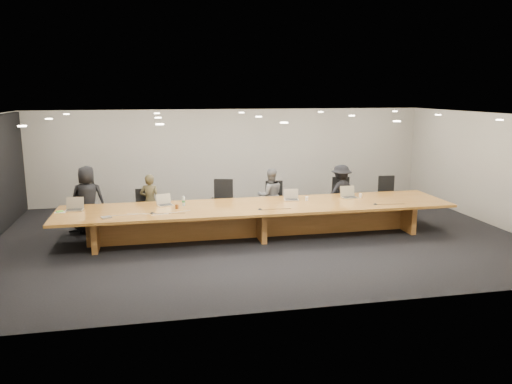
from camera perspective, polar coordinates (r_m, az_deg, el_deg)
ground at (r=11.67m, az=0.30°, el=-5.10°), size 12.00×12.00×0.00m
back_wall at (r=15.25m, az=-2.82°, el=4.18°), size 12.00×0.02×2.80m
conference_table at (r=11.54m, az=0.30°, el=-2.62°), size 9.00×1.80×0.75m
chair_far_left at (r=12.71m, az=-19.29°, el=-1.99°), size 0.62×0.62×1.02m
chair_left at (r=12.49m, az=-12.48°, el=-1.91°), size 0.58×0.58×1.00m
chair_mid_left at (r=12.61m, az=-3.83°, el=-1.17°), size 0.71×0.71×1.16m
chair_mid_right at (r=12.87m, az=2.22°, el=-1.10°), size 0.58×0.58×1.06m
chair_right at (r=13.46m, az=9.75°, el=-0.63°), size 0.66×0.66×1.09m
chair_far_right at (r=14.05m, az=14.94°, el=-0.39°), size 0.58×0.58×1.07m
person_a at (r=12.50m, az=-18.68°, el=-0.80°), size 0.82×0.57×1.61m
person_b at (r=12.44m, az=-12.00°, el=-1.08°), size 0.57×0.45×1.36m
person_c at (r=12.79m, az=1.64°, el=-0.40°), size 0.68×0.54×1.40m
person_d at (r=13.30m, az=9.67°, el=0.00°), size 1.05×0.78×1.45m
laptop_a at (r=11.64m, az=-20.10°, el=-1.31°), size 0.39×0.29×0.29m
laptop_b at (r=11.60m, az=-10.34°, el=-0.90°), size 0.40×0.33×0.27m
laptop_d at (r=12.00m, az=4.09°, el=-0.32°), size 0.38×0.30×0.27m
laptop_e at (r=12.44m, az=10.65°, el=-0.01°), size 0.38×0.29×0.29m
water_bottle at (r=11.51m, az=-8.28°, el=-1.06°), size 0.07×0.07×0.21m
amber_mug at (r=11.27m, az=-9.04°, el=-1.65°), size 0.10×0.10×0.10m
paper_cup_near at (r=12.00m, az=5.81°, el=-0.77°), size 0.10×0.10×0.09m
paper_cup_far at (r=12.58m, az=11.85°, el=-0.40°), size 0.10×0.10×0.09m
notepad at (r=11.61m, az=-21.43°, el=-2.14°), size 0.24×0.20×0.01m
lime_gadget at (r=11.60m, az=-21.52°, el=-2.07°), size 0.16×0.12×0.02m
av_box at (r=10.77m, az=-16.75°, el=-2.80°), size 0.24×0.21×0.03m
mic_left at (r=10.93m, az=-11.78°, el=-2.35°), size 0.13×0.13×0.03m
mic_center at (r=11.06m, az=0.47°, el=-1.95°), size 0.12×0.12×0.03m
mic_right at (r=11.88m, az=13.49°, el=-1.33°), size 0.13×0.13×0.03m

